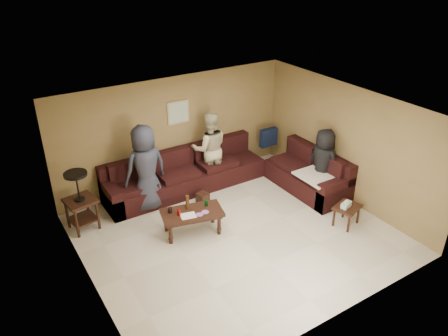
# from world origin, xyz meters

# --- Properties ---
(room) EXTENTS (5.60, 5.50, 2.50)m
(room) POSITION_xyz_m (0.00, 0.00, 1.66)
(room) COLOR beige
(room) RESTS_ON ground
(sectional_sofa) EXTENTS (4.65, 2.90, 0.97)m
(sectional_sofa) POSITION_xyz_m (0.81, 1.52, 0.33)
(sectional_sofa) COLOR black
(sectional_sofa) RESTS_ON ground
(coffee_table) EXTENTS (1.26, 0.84, 0.76)m
(coffee_table) POSITION_xyz_m (-0.68, 0.52, 0.41)
(coffee_table) COLOR black
(coffee_table) RESTS_ON ground
(end_table_left) EXTENTS (0.61, 0.61, 1.23)m
(end_table_left) POSITION_xyz_m (-2.40, 1.78, 0.64)
(end_table_left) COLOR black
(end_table_left) RESTS_ON ground
(side_table_right) EXTENTS (0.61, 0.54, 0.57)m
(side_table_right) POSITION_xyz_m (2.01, -0.87, 0.37)
(side_table_right) COLOR black
(side_table_right) RESTS_ON ground
(waste_bin) EXTENTS (0.27, 0.27, 0.27)m
(waste_bin) POSITION_xyz_m (-0.00, 1.30, 0.13)
(waste_bin) COLOR black
(waste_bin) RESTS_ON ground
(wall_art) EXTENTS (0.52, 0.04, 0.52)m
(wall_art) POSITION_xyz_m (0.10, 2.48, 1.70)
(wall_art) COLOR tan
(wall_art) RESTS_ON ground
(person_left) EXTENTS (0.95, 0.66, 1.85)m
(person_left) POSITION_xyz_m (-1.02, 1.82, 0.92)
(person_left) COLOR #2C2F3D
(person_left) RESTS_ON ground
(person_middle) EXTENTS (1.01, 0.90, 1.72)m
(person_middle) POSITION_xyz_m (0.63, 2.06, 0.86)
(person_middle) COLOR #C0B98F
(person_middle) RESTS_ON ground
(person_right) EXTENTS (0.55, 0.79, 1.54)m
(person_right) POSITION_xyz_m (2.42, 0.29, 0.77)
(person_right) COLOR black
(person_right) RESTS_ON ground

